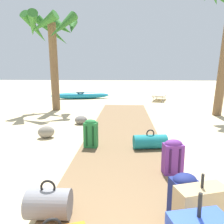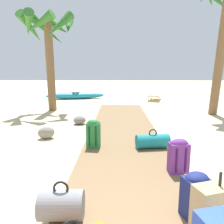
{
  "view_description": "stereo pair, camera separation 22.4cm",
  "coord_description": "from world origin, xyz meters",
  "px_view_note": "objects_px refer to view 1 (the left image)",
  "views": [
    {
      "loc": [
        0.07,
        -0.6,
        1.64
      ],
      "look_at": [
        -0.29,
        5.17,
        0.55
      ],
      "focal_mm": 36.32,
      "sensor_mm": 36.0,
      "label": 1
    },
    {
      "loc": [
        -0.16,
        -0.6,
        1.64
      ],
      "look_at": [
        -0.29,
        5.17,
        0.55
      ],
      "focal_mm": 36.32,
      "sensor_mm": 36.0,
      "label": 2
    }
  ],
  "objects_px": {
    "backpack_green": "(91,133)",
    "backpack_navy": "(184,195)",
    "duffel_bag_grey": "(49,204)",
    "duffel_bag_teal": "(150,142)",
    "lounge_chair": "(159,94)",
    "kayak": "(80,95)",
    "palm_tree_far_left": "(52,36)",
    "suitcase_tan": "(199,222)",
    "backpack_purple": "(173,156)"
  },
  "relations": [
    {
      "from": "kayak",
      "to": "duffel_bag_grey",
      "type": "bearing_deg",
      "value": -80.47
    },
    {
      "from": "duffel_bag_teal",
      "to": "kayak",
      "type": "xyz_separation_m",
      "value": [
        -3.05,
        8.22,
        -0.03
      ]
    },
    {
      "from": "duffel_bag_grey",
      "to": "backpack_green",
      "type": "bearing_deg",
      "value": 87.46
    },
    {
      "from": "backpack_green",
      "to": "suitcase_tan",
      "type": "bearing_deg",
      "value": -63.6
    },
    {
      "from": "palm_tree_far_left",
      "to": "lounge_chair",
      "type": "height_order",
      "value": "palm_tree_far_left"
    },
    {
      "from": "backpack_purple",
      "to": "palm_tree_far_left",
      "type": "height_order",
      "value": "palm_tree_far_left"
    },
    {
      "from": "backpack_navy",
      "to": "duffel_bag_grey",
      "type": "distance_m",
      "value": 1.42
    },
    {
      "from": "backpack_purple",
      "to": "backpack_green",
      "type": "xyz_separation_m",
      "value": [
        -1.42,
        1.11,
        0.02
      ]
    },
    {
      "from": "duffel_bag_grey",
      "to": "palm_tree_far_left",
      "type": "height_order",
      "value": "palm_tree_far_left"
    },
    {
      "from": "backpack_purple",
      "to": "duffel_bag_grey",
      "type": "relative_size",
      "value": 1.15
    },
    {
      "from": "backpack_purple",
      "to": "backpack_navy",
      "type": "height_order",
      "value": "backpack_purple"
    },
    {
      "from": "suitcase_tan",
      "to": "kayak",
      "type": "bearing_deg",
      "value": 106.32
    },
    {
      "from": "backpack_green",
      "to": "palm_tree_far_left",
      "type": "bearing_deg",
      "value": 115.38
    },
    {
      "from": "backpack_navy",
      "to": "suitcase_tan",
      "type": "relative_size",
      "value": 0.68
    },
    {
      "from": "lounge_chair",
      "to": "kayak",
      "type": "height_order",
      "value": "lounge_chair"
    },
    {
      "from": "backpack_green",
      "to": "lounge_chair",
      "type": "bearing_deg",
      "value": 72.32
    },
    {
      "from": "duffel_bag_grey",
      "to": "palm_tree_far_left",
      "type": "bearing_deg",
      "value": 106.85
    },
    {
      "from": "backpack_navy",
      "to": "lounge_chair",
      "type": "xyz_separation_m",
      "value": [
        1.15,
        9.93,
        -0.02
      ]
    },
    {
      "from": "backpack_purple",
      "to": "backpack_navy",
      "type": "xyz_separation_m",
      "value": [
        -0.1,
        -1.08,
        -0.01
      ]
    },
    {
      "from": "duffel_bag_grey",
      "to": "kayak",
      "type": "height_order",
      "value": "duffel_bag_grey"
    },
    {
      "from": "palm_tree_far_left",
      "to": "duffel_bag_grey",
      "type": "bearing_deg",
      "value": -73.15
    },
    {
      "from": "duffel_bag_grey",
      "to": "suitcase_tan",
      "type": "relative_size",
      "value": 0.63
    },
    {
      "from": "backpack_purple",
      "to": "lounge_chair",
      "type": "xyz_separation_m",
      "value": [
        1.05,
        8.85,
        -0.03
      ]
    },
    {
      "from": "backpack_navy",
      "to": "duffel_bag_teal",
      "type": "bearing_deg",
      "value": 93.28
    },
    {
      "from": "suitcase_tan",
      "to": "backpack_green",
      "type": "bearing_deg",
      "value": 116.4
    },
    {
      "from": "duffel_bag_teal",
      "to": "suitcase_tan",
      "type": "xyz_separation_m",
      "value": [
        0.13,
        -2.64,
        0.17
      ]
    },
    {
      "from": "backpack_green",
      "to": "lounge_chair",
      "type": "height_order",
      "value": "lounge_chair"
    },
    {
      "from": "backpack_purple",
      "to": "backpack_navy",
      "type": "bearing_deg",
      "value": -95.38
    },
    {
      "from": "duffel_bag_grey",
      "to": "lounge_chair",
      "type": "relative_size",
      "value": 0.28
    },
    {
      "from": "kayak",
      "to": "lounge_chair",
      "type": "bearing_deg",
      "value": -6.07
    },
    {
      "from": "duffel_bag_teal",
      "to": "suitcase_tan",
      "type": "distance_m",
      "value": 2.65
    },
    {
      "from": "duffel_bag_teal",
      "to": "lounge_chair",
      "type": "distance_m",
      "value": 7.87
    },
    {
      "from": "palm_tree_far_left",
      "to": "kayak",
      "type": "bearing_deg",
      "value": 85.04
    },
    {
      "from": "backpack_purple",
      "to": "lounge_chair",
      "type": "height_order",
      "value": "lounge_chair"
    },
    {
      "from": "kayak",
      "to": "palm_tree_far_left",
      "type": "bearing_deg",
      "value": -94.96
    },
    {
      "from": "backpack_green",
      "to": "suitcase_tan",
      "type": "height_order",
      "value": "suitcase_tan"
    },
    {
      "from": "backpack_green",
      "to": "kayak",
      "type": "relative_size",
      "value": 0.17
    },
    {
      "from": "duffel_bag_grey",
      "to": "suitcase_tan",
      "type": "distance_m",
      "value": 1.49
    },
    {
      "from": "duffel_bag_teal",
      "to": "palm_tree_far_left",
      "type": "distance_m",
      "value": 6.3
    },
    {
      "from": "duffel_bag_teal",
      "to": "kayak",
      "type": "bearing_deg",
      "value": 110.35
    },
    {
      "from": "duffel_bag_grey",
      "to": "duffel_bag_teal",
      "type": "bearing_deg",
      "value": 59.92
    },
    {
      "from": "backpack_green",
      "to": "duffel_bag_teal",
      "type": "relative_size",
      "value": 0.83
    },
    {
      "from": "backpack_green",
      "to": "lounge_chair",
      "type": "xyz_separation_m",
      "value": [
        2.47,
        7.74,
        -0.05
      ]
    },
    {
      "from": "backpack_purple",
      "to": "duffel_bag_grey",
      "type": "bearing_deg",
      "value": -142.87
    },
    {
      "from": "backpack_navy",
      "to": "palm_tree_far_left",
      "type": "distance_m",
      "value": 8.03
    },
    {
      "from": "backpack_navy",
      "to": "duffel_bag_teal",
      "type": "relative_size",
      "value": 0.73
    },
    {
      "from": "backpack_green",
      "to": "backpack_navy",
      "type": "xyz_separation_m",
      "value": [
        1.32,
        -2.19,
        -0.04
      ]
    },
    {
      "from": "palm_tree_far_left",
      "to": "lounge_chair",
      "type": "bearing_deg",
      "value": 34.29
    },
    {
      "from": "duffel_bag_teal",
      "to": "palm_tree_far_left",
      "type": "relative_size",
      "value": 0.18
    },
    {
      "from": "palm_tree_far_left",
      "to": "suitcase_tan",
      "type": "bearing_deg",
      "value": -64.24
    }
  ]
}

